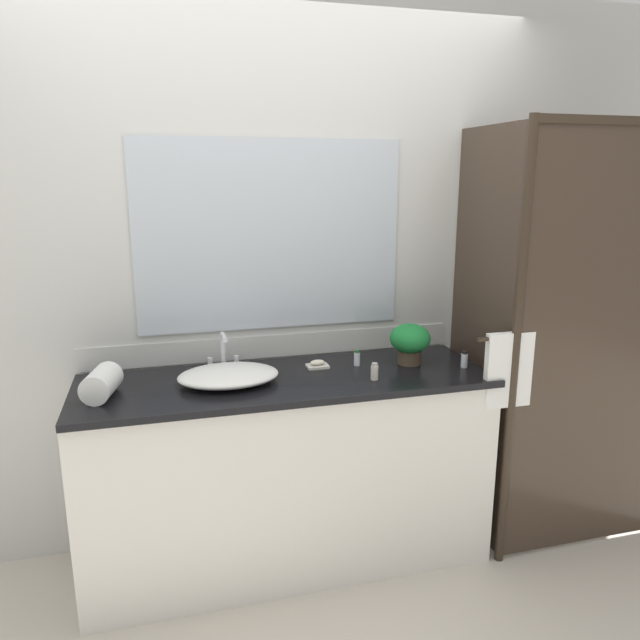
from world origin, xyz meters
TOP-DOWN VIEW (x-y plane):
  - ground_plane at (0.00, 0.00)m, footprint 8.00×8.00m
  - wall_back_with_mirror at (0.00, 0.34)m, footprint 4.40×0.06m
  - vanity_cabinet at (0.00, 0.01)m, footprint 1.80×0.58m
  - shower_enclosure at (1.27, -0.19)m, footprint 1.20×0.59m
  - sink_basin at (-0.25, -0.00)m, footprint 0.43×0.32m
  - faucet at (-0.25, 0.18)m, footprint 0.17×0.14m
  - potted_plant at (0.60, 0.04)m, footprint 0.19×0.19m
  - soap_dish at (0.17, 0.10)m, footprint 0.10×0.07m
  - amenity_bottle_conditioner at (0.36, -0.12)m, footprint 0.03×0.03m
  - amenity_bottle_lotion at (0.82, -0.07)m, footprint 0.03×0.03m
  - amenity_bottle_body_wash at (0.35, 0.08)m, footprint 0.03×0.03m
  - rolled_towel_near_edge at (-0.76, -0.04)m, footprint 0.16×0.22m

SIDE VIEW (x-z plane):
  - ground_plane at x=0.00m, z-range 0.00..0.00m
  - vanity_cabinet at x=0.00m, z-range 0.00..0.90m
  - soap_dish at x=0.17m, z-range 0.90..0.93m
  - sink_basin at x=-0.25m, z-range 0.90..0.97m
  - amenity_bottle_conditioner at x=0.36m, z-range 0.90..0.97m
  - amenity_bottle_body_wash at x=0.35m, z-range 0.90..0.97m
  - amenity_bottle_lotion at x=0.82m, z-range 0.90..0.98m
  - faucet at x=-0.25m, z-range 0.87..1.05m
  - rolled_towel_near_edge at x=-0.76m, z-range 0.90..1.02m
  - potted_plant at x=0.60m, z-range 0.92..1.11m
  - shower_enclosure at x=1.27m, z-range 0.02..2.02m
  - wall_back_with_mirror at x=0.00m, z-range 0.00..2.60m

